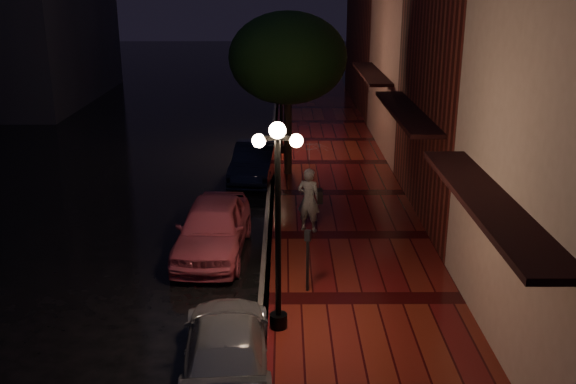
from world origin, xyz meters
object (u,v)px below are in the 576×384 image
(pink_car, at_px, (213,228))
(street_tree, at_px, (288,61))
(navy_car, at_px, (255,162))
(streetlamp_near, at_px, (278,216))
(silver_car, at_px, (226,344))
(parking_meter, at_px, (308,254))
(woman_with_umbrella, at_px, (309,173))
(streetlamp_far, at_px, (281,93))

(pink_car, bearing_deg, street_tree, 76.62)
(pink_car, height_order, navy_car, pink_car)
(streetlamp_near, relative_size, navy_car, 1.07)
(streetlamp_near, bearing_deg, navy_car, 95.07)
(streetlamp_near, relative_size, silver_car, 1.10)
(pink_car, xyz_separation_m, parking_meter, (2.41, -2.45, 0.32))
(navy_car, relative_size, woman_with_umbrella, 1.56)
(streetlamp_far, height_order, navy_car, streetlamp_far)
(navy_car, distance_m, woman_with_umbrella, 5.77)
(street_tree, bearing_deg, pink_car, -106.31)
(streetlamp_far, xyz_separation_m, navy_car, (-0.95, -3.29, -1.94))
(street_tree, relative_size, woman_with_umbrella, 2.24)
(silver_car, bearing_deg, parking_meter, -122.28)
(streetlamp_far, distance_m, street_tree, 3.44)
(street_tree, relative_size, navy_car, 1.44)
(parking_meter, bearing_deg, woman_with_umbrella, 105.44)
(silver_car, height_order, woman_with_umbrella, woman_with_umbrella)
(silver_car, xyz_separation_m, parking_meter, (1.60, 2.97, 0.49))
(streetlamp_near, xyz_separation_m, silver_car, (-0.95, -1.33, -2.03))
(woman_with_umbrella, bearing_deg, streetlamp_near, 104.73)
(navy_car, relative_size, silver_car, 1.03)
(streetlamp_near, bearing_deg, street_tree, 88.65)
(pink_car, bearing_deg, silver_car, -78.52)
(navy_car, distance_m, silver_car, 12.04)
(woman_with_umbrella, bearing_deg, silver_car, 98.58)
(woman_with_umbrella, relative_size, parking_meter, 1.73)
(streetlamp_far, bearing_deg, navy_car, -106.11)
(navy_car, xyz_separation_m, parking_meter, (1.60, -9.08, 0.39))
(streetlamp_near, relative_size, pink_car, 1.00)
(street_tree, height_order, parking_meter, street_tree)
(street_tree, relative_size, parking_meter, 3.89)
(streetlamp_far, height_order, street_tree, street_tree)
(street_tree, bearing_deg, silver_car, -95.60)
(streetlamp_near, bearing_deg, parking_meter, 68.29)
(streetlamp_far, xyz_separation_m, street_tree, (0.26, -3.01, 1.64))
(street_tree, bearing_deg, woman_with_umbrella, -84.41)
(pink_car, bearing_deg, streetlamp_far, 82.85)
(pink_car, distance_m, navy_car, 6.68)
(navy_car, relative_size, parking_meter, 2.70)
(streetlamp_near, xyz_separation_m, woman_with_umbrella, (0.81, 5.35, -0.74))
(pink_car, bearing_deg, streetlamp_near, -63.70)
(navy_car, bearing_deg, silver_car, -84.43)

